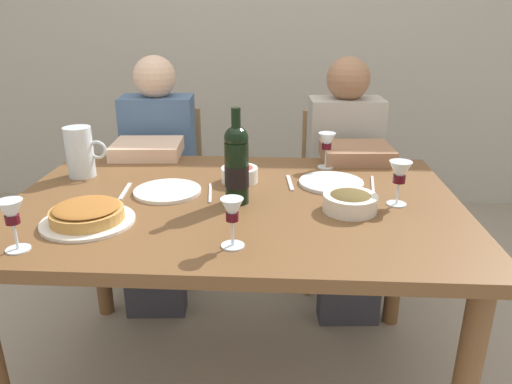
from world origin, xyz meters
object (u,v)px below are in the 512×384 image
Objects in this scene: olive_bowl at (350,201)px; dinner_plate_right_setting at (331,183)px; dining_table at (235,224)px; chair_left at (167,182)px; diner_left at (157,175)px; wine_glass_left_diner at (400,175)px; water_pitcher at (80,155)px; wine_glass_spare at (327,143)px; wine_bottle at (237,165)px; wine_glass_right_diner at (12,215)px; baked_tart at (87,214)px; salad_bowl at (240,173)px; chair_right at (337,185)px; wine_glass_centre at (232,213)px; diner_right at (346,179)px; dinner_plate_left_setting at (167,191)px.

dinner_plate_right_setting is at bearing 98.31° from olive_bowl.
chair_left reaches higher than dining_table.
wine_glass_left_diner is at bearing 141.33° from diner_left.
chair_left is at bearing 77.73° from water_pitcher.
wine_bottle is at bearing -129.33° from wine_glass_spare.
dinner_plate_right_setting is (-0.04, 0.25, -0.03)m from olive_bowl.
wine_glass_right_diner is (-1.07, -0.38, -0.00)m from wine_glass_left_diner.
baked_tart is at bearing 87.87° from chair_left.
chair_right reaches higher than salad_bowl.
baked_tart reaches higher than dinner_plate_right_setting.
wine_glass_left_diner is 0.60m from wine_glass_centre.
chair_left is (-0.83, 0.97, -0.30)m from olive_bowl.
wine_glass_right_diner is 1.34m from chair_left.
salad_bowl is at bearing 42.32° from diner_right.
olive_bowl is (0.79, 0.14, 0.01)m from baked_tart.
olive_bowl is 1.24× the size of wine_glass_centre.
wine_bottle is 0.66m from water_pitcher.
olive_bowl is 0.20× the size of chair_left.
chair_left is (-0.22, 0.85, -0.27)m from dinner_plate_left_setting.
baked_tart is 0.95m from wine_glass_spare.
wine_bottle is at bearing -149.24° from dinner_plate_right_setting.
dinner_plate_right_setting is at bearing -2.38° from water_pitcher.
dining_table is 0.66m from water_pitcher.
dinner_plate_right_setting is at bearing 58.94° from wine_glass_centre.
chair_left and chair_right have the same top height.
olive_bowl is at bearing 79.53° from diner_right.
salad_bowl is (-0.01, 0.20, -0.10)m from wine_bottle.
diner_right reaches higher than salad_bowl.
water_pitcher is at bearing 29.07° from chair_right.
salad_bowl reaches higher than olive_bowl.
water_pitcher is 0.61m from wine_glass_right_diner.
chair_right is at bearing -169.60° from diner_left.
baked_tart is 1.61× the size of olive_bowl.
olive_bowl is at bearing 81.92° from chair_right.
diner_right reaches higher than olive_bowl.
chair_right is (0.42, 1.23, -0.36)m from wine_glass_centre.
water_pitcher reaches higher than olive_bowl.
baked_tart is at bearing 40.87° from diner_right.
wine_glass_centre is (-0.50, -0.33, -0.01)m from wine_glass_left_diner.
diner_right is at bearing 83.31° from olive_bowl.
wine_bottle is 1.35× the size of dinner_plate_left_setting.
wine_glass_spare is 0.22m from dinner_plate_right_setting.
salad_bowl is at bearing 160.05° from wine_glass_left_diner.
wine_glass_left_diner is 1.21m from diner_left.
dinner_plate_left_setting is 1.12m from chair_right.
water_pitcher is 1.38× the size of wine_glass_centre.
wine_bottle reaches higher than dinner_plate_right_setting.
chair_right is (0.90, -0.01, 0.00)m from chair_left.
wine_glass_left_diner reaches higher than baked_tart.
chair_right is at bearing 52.51° from wine_glass_right_diner.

